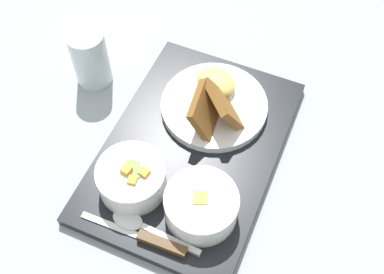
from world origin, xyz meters
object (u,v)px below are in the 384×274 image
(bowl_soup, at_px, (201,205))
(plate_main, at_px, (215,103))
(bowl_salad, at_px, (131,177))
(spoon, at_px, (143,227))
(knife, at_px, (154,241))
(glass_water, at_px, (91,60))

(bowl_soup, xyz_separation_m, plate_main, (0.19, 0.08, -0.01))
(bowl_salad, distance_m, bowl_soup, 0.12)
(plate_main, relative_size, spoon, 1.26)
(bowl_salad, xyz_separation_m, bowl_soup, (0.01, -0.12, 0.00))
(plate_main, bearing_deg, spoon, -177.58)
(bowl_soup, height_order, spoon, bowl_soup)
(knife, bearing_deg, spoon, -30.77)
(plate_main, xyz_separation_m, spoon, (-0.26, -0.01, -0.01))
(glass_water, bearing_deg, bowl_salad, -130.09)
(bowl_salad, height_order, glass_water, glass_water)
(spoon, height_order, glass_water, glass_water)
(bowl_soup, xyz_separation_m, spoon, (-0.07, 0.07, -0.03))
(spoon, distance_m, glass_water, 0.34)
(bowl_soup, height_order, glass_water, glass_water)
(knife, bearing_deg, glass_water, -47.44)
(bowl_soup, distance_m, glass_water, 0.36)
(knife, height_order, glass_water, glass_water)
(bowl_salad, bearing_deg, plate_main, -11.79)
(bowl_salad, bearing_deg, knife, -128.89)
(bowl_soup, bearing_deg, spoon, 135.00)
(knife, relative_size, spoon, 1.16)
(spoon, xyz_separation_m, glass_water, (0.22, 0.25, 0.03))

